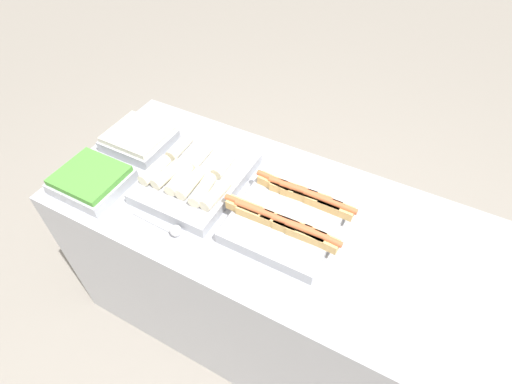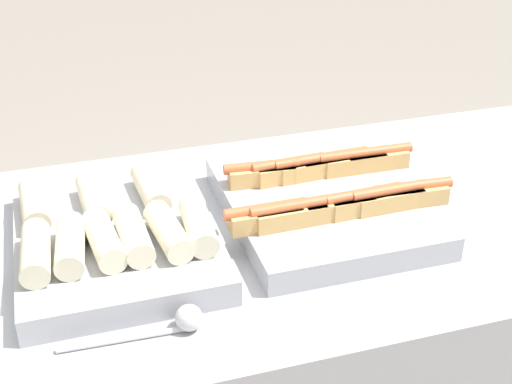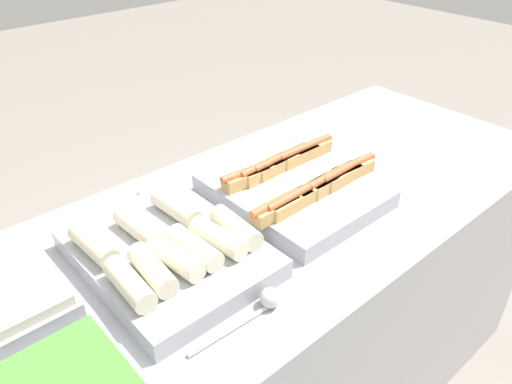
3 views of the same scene
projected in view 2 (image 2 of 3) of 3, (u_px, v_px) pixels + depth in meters
counter at (300, 380)px, 1.66m from camera, size 1.86×0.78×0.88m
tray_hotdogs at (325, 199)px, 1.43m from camera, size 0.46×0.45×0.10m
tray_wraps at (114, 235)px, 1.32m from camera, size 0.36×0.46×0.10m
serving_spoon_near at (177, 322)px, 1.13m from camera, size 0.23×0.04×0.04m
serving_spoon_far at (132, 174)px, 1.57m from camera, size 0.25×0.04×0.04m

